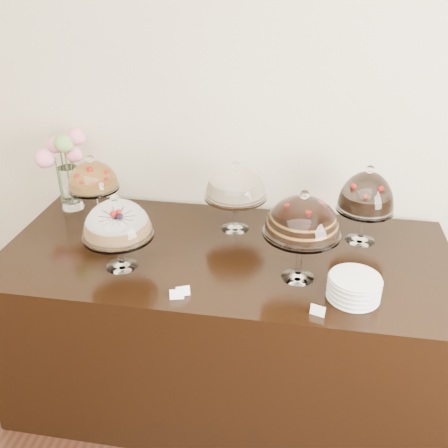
% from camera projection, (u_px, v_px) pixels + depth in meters
% --- Properties ---
extents(wall_back, '(5.00, 0.04, 3.00)m').
position_uv_depth(wall_back, '(210.00, 100.00, 2.67)').
color(wall_back, beige).
rests_on(wall_back, ground).
extents(display_counter, '(2.20, 1.00, 0.90)m').
position_uv_depth(display_counter, '(226.00, 323.00, 2.66)').
color(display_counter, black).
rests_on(display_counter, ground).
extents(cake_stand_sugar_sponge, '(0.32, 0.32, 0.37)m').
position_uv_depth(cake_stand_sugar_sponge, '(117.00, 222.00, 2.23)').
color(cake_stand_sugar_sponge, white).
rests_on(cake_stand_sugar_sponge, display_counter).
extents(cake_stand_choco_layer, '(0.34, 0.34, 0.43)m').
position_uv_depth(cake_stand_choco_layer, '(303.00, 219.00, 2.11)').
color(cake_stand_choco_layer, white).
rests_on(cake_stand_choco_layer, display_counter).
extents(cake_stand_cheesecake, '(0.33, 0.33, 0.38)m').
position_uv_depth(cake_stand_cheesecake, '(236.00, 185.00, 2.54)').
color(cake_stand_cheesecake, white).
rests_on(cake_stand_cheesecake, display_counter).
extents(cake_stand_dark_choco, '(0.28, 0.28, 0.41)m').
position_uv_depth(cake_stand_dark_choco, '(367.00, 195.00, 2.43)').
color(cake_stand_dark_choco, white).
rests_on(cake_stand_dark_choco, display_counter).
extents(cake_stand_fruit_tart, '(0.27, 0.27, 0.37)m').
position_uv_depth(cake_stand_fruit_tart, '(93.00, 178.00, 2.65)').
color(cake_stand_fruit_tart, white).
rests_on(cake_stand_fruit_tart, display_counter).
extents(flower_vase, '(0.25, 0.24, 0.45)m').
position_uv_depth(flower_vase, '(65.00, 164.00, 2.76)').
color(flower_vase, white).
rests_on(flower_vase, display_counter).
extents(plate_stack, '(0.22, 0.22, 0.10)m').
position_uv_depth(plate_stack, '(354.00, 288.00, 2.09)').
color(plate_stack, white).
rests_on(plate_stack, display_counter).
extents(price_card_left, '(0.06, 0.03, 0.04)m').
position_uv_depth(price_card_left, '(177.00, 294.00, 2.10)').
color(price_card_left, white).
rests_on(price_card_left, display_counter).
extents(price_card_right, '(0.06, 0.03, 0.04)m').
position_uv_depth(price_card_right, '(318.00, 311.00, 2.01)').
color(price_card_right, white).
rests_on(price_card_right, display_counter).
extents(price_card_extra, '(0.06, 0.04, 0.04)m').
position_uv_depth(price_card_extra, '(183.00, 291.00, 2.12)').
color(price_card_extra, white).
rests_on(price_card_extra, display_counter).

